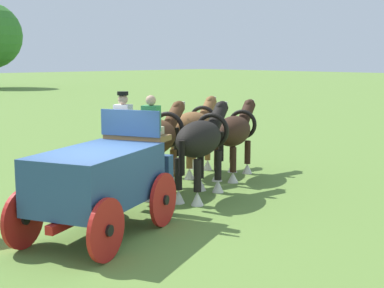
# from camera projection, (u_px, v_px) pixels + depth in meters

# --- Properties ---
(ground_plane) EXTENTS (220.00, 220.00, 0.00)m
(ground_plane) POSITION_uv_depth(u_px,v_px,m) (98.00, 236.00, 10.90)
(ground_plane) COLOR olive
(show_wagon) EXTENTS (5.55, 3.18, 2.70)m
(show_wagon) POSITION_uv_depth(u_px,v_px,m) (102.00, 176.00, 10.88)
(show_wagon) COLOR #2D4C7A
(show_wagon) RESTS_ON ground
(draft_horse_rear_near) EXTENTS (3.06, 1.81, 2.23)m
(draft_horse_rear_near) POSITION_uv_depth(u_px,v_px,m) (154.00, 139.00, 14.34)
(draft_horse_rear_near) COLOR brown
(draft_horse_rear_near) RESTS_ON ground
(draft_horse_rear_off) EXTENTS (2.91, 1.72, 2.28)m
(draft_horse_rear_off) POSITION_uv_depth(u_px,v_px,m) (201.00, 141.00, 13.85)
(draft_horse_rear_off) COLOR black
(draft_horse_rear_off) RESTS_ON ground
(draft_horse_lead_near) EXTENTS (2.95, 1.74, 2.21)m
(draft_horse_lead_near) POSITION_uv_depth(u_px,v_px,m) (193.00, 128.00, 16.72)
(draft_horse_lead_near) COLOR brown
(draft_horse_lead_near) RESTS_ON ground
(draft_horse_lead_off) EXTENTS (2.83, 1.67, 2.15)m
(draft_horse_lead_off) POSITION_uv_depth(u_px,v_px,m) (235.00, 132.00, 16.24)
(draft_horse_lead_off) COLOR #331E14
(draft_horse_lead_off) RESTS_ON ground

